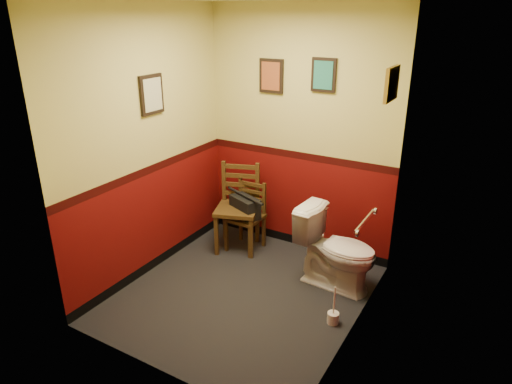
% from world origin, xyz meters
% --- Properties ---
extents(floor, '(2.20, 2.40, 0.00)m').
position_xyz_m(floor, '(0.00, 0.00, 0.00)').
color(floor, black).
rests_on(floor, ground).
extents(wall_back, '(2.20, 0.00, 2.70)m').
position_xyz_m(wall_back, '(0.00, 1.20, 1.35)').
color(wall_back, '#590A09').
rests_on(wall_back, ground).
extents(wall_front, '(2.20, 0.00, 2.70)m').
position_xyz_m(wall_front, '(0.00, -1.20, 1.35)').
color(wall_front, '#590A09').
rests_on(wall_front, ground).
extents(wall_left, '(0.00, 2.40, 2.70)m').
position_xyz_m(wall_left, '(-1.10, 0.00, 1.35)').
color(wall_left, '#590A09').
rests_on(wall_left, ground).
extents(wall_right, '(0.00, 2.40, 2.70)m').
position_xyz_m(wall_right, '(1.10, 0.00, 1.35)').
color(wall_right, '#590A09').
rests_on(wall_right, ground).
extents(grab_bar, '(0.05, 0.56, 0.06)m').
position_xyz_m(grab_bar, '(1.07, 0.25, 0.95)').
color(grab_bar, silver).
rests_on(grab_bar, wall_right).
extents(framed_print_back_a, '(0.28, 0.04, 0.36)m').
position_xyz_m(framed_print_back_a, '(-0.35, 1.18, 1.95)').
color(framed_print_back_a, black).
rests_on(framed_print_back_a, wall_back).
extents(framed_print_back_b, '(0.26, 0.04, 0.34)m').
position_xyz_m(framed_print_back_b, '(0.25, 1.18, 2.00)').
color(framed_print_back_b, black).
rests_on(framed_print_back_b, wall_back).
extents(framed_print_left, '(0.04, 0.30, 0.38)m').
position_xyz_m(framed_print_left, '(-1.08, 0.10, 1.85)').
color(framed_print_left, black).
rests_on(framed_print_left, wall_left).
extents(framed_print_right, '(0.04, 0.34, 0.28)m').
position_xyz_m(framed_print_right, '(1.08, 0.60, 2.05)').
color(framed_print_right, olive).
rests_on(framed_print_right, wall_right).
extents(toilet, '(0.85, 0.52, 0.80)m').
position_xyz_m(toilet, '(0.72, 0.61, 0.40)').
color(toilet, white).
rests_on(toilet, floor).
extents(toilet_brush, '(0.11, 0.11, 0.38)m').
position_xyz_m(toilet_brush, '(0.93, 0.02, 0.06)').
color(toilet_brush, silver).
rests_on(toilet_brush, floor).
extents(chair_left, '(0.59, 0.59, 0.99)m').
position_xyz_m(chair_left, '(-0.57, 0.81, 0.50)').
color(chair_left, '#553A19').
rests_on(chair_left, floor).
extents(chair_right, '(0.37, 0.37, 0.80)m').
position_xyz_m(chair_right, '(-0.47, 0.84, 0.40)').
color(chair_right, '#553A19').
rests_on(chair_right, floor).
extents(handbag, '(0.41, 0.31, 0.27)m').
position_xyz_m(handbag, '(-0.47, 0.80, 0.53)').
color(handbag, black).
rests_on(handbag, chair_right).
extents(tp_stack, '(0.22, 0.14, 0.29)m').
position_xyz_m(tp_stack, '(0.36, 1.05, 0.12)').
color(tp_stack, silver).
rests_on(tp_stack, floor).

